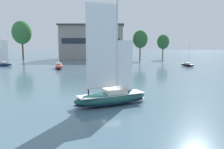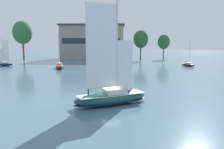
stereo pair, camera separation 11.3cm
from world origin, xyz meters
TOP-DOWN VIEW (x-y plane):
  - ground_plane at (0.00, 0.00)m, footprint 400.00×400.00m
  - waterfront_building at (-12.06, 83.04)m, footprint 31.60×18.56m
  - tree_shore_left at (23.04, 79.55)m, footprint 5.82×5.82m
  - tree_shore_center at (11.07, 72.21)m, footprint 6.67×6.67m
  - tree_shore_right at (-43.99, 73.09)m, footprint 8.81×8.81m
  - sailboat_main at (0.01, 0.01)m, footprint 10.89×7.48m
  - sailboat_moored_near_marina at (-39.89, 47.36)m, footprint 7.47×4.11m
  - sailboat_moored_mid_channel at (-18.10, 40.19)m, footprint 4.35×8.59m
  - sailboat_moored_far_slip at (25.28, 47.59)m, footprint 4.09×6.20m

SIDE VIEW (x-z plane):
  - ground_plane at x=0.00m, z-range 0.00..0.00m
  - sailboat_moored_far_slip at x=25.28m, z-range -3.60..4.73m
  - sailboat_moored_mid_channel at x=-18.10m, z-range -4.92..6.46m
  - sailboat_moored_near_marina at x=-39.89m, z-range -4.13..5.78m
  - sailboat_main at x=0.01m, z-range -6.19..8.49m
  - tree_shore_left at x=23.04m, z-range 2.40..14.38m
  - waterfront_building at x=-12.06m, z-range 0.04..16.92m
  - tree_shore_center at x=11.07m, z-range 2.75..16.48m
  - tree_shore_right at x=-43.99m, z-range 3.63..21.77m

